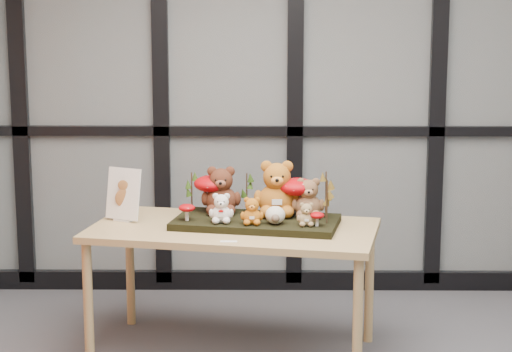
{
  "coord_description": "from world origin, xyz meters",
  "views": [
    {
      "loc": [
        -0.65,
        -3.38,
        1.87
      ],
      "look_at": [
        -0.69,
        1.31,
        0.98
      ],
      "focal_mm": 65.0,
      "sensor_mm": 36.0,
      "label": 1
    }
  ],
  "objects_px": {
    "mushroom_front_left": "(187,211)",
    "mushroom_front_right": "(317,218)",
    "bear_pooh_yellow": "(277,185)",
    "sign_holder": "(123,197)",
    "bear_small_yellow": "(252,209)",
    "plush_cream_hedgehog": "(275,214)",
    "mushroom_back_left": "(212,192)",
    "mushroom_back_right": "(297,195)",
    "diorama_tray": "(256,222)",
    "bear_white_bow": "(221,206)",
    "bear_tan_back": "(308,196)",
    "bear_beige_small": "(306,213)",
    "display_table": "(233,239)",
    "bear_brown_medium": "(221,187)"
  },
  "relations": [
    {
      "from": "mushroom_front_left",
      "to": "mushroom_front_right",
      "type": "xyz_separation_m",
      "value": [
        0.67,
        -0.12,
        -0.01
      ]
    },
    {
      "from": "bear_pooh_yellow",
      "to": "sign_holder",
      "type": "distance_m",
      "value": 0.83
    },
    {
      "from": "bear_pooh_yellow",
      "to": "bear_small_yellow",
      "type": "bearing_deg",
      "value": -111.0
    },
    {
      "from": "plush_cream_hedgehog",
      "to": "sign_holder",
      "type": "distance_m",
      "value": 0.84
    },
    {
      "from": "bear_small_yellow",
      "to": "mushroom_front_left",
      "type": "relative_size",
      "value": 1.62
    },
    {
      "from": "mushroom_front_left",
      "to": "sign_holder",
      "type": "distance_m",
      "value": 0.38
    },
    {
      "from": "mushroom_front_left",
      "to": "mushroom_front_right",
      "type": "bearing_deg",
      "value": -9.91
    },
    {
      "from": "mushroom_back_left",
      "to": "mushroom_back_right",
      "type": "bearing_deg",
      "value": -10.53
    },
    {
      "from": "diorama_tray",
      "to": "mushroom_back_right",
      "type": "xyz_separation_m",
      "value": [
        0.22,
        0.08,
        0.13
      ]
    },
    {
      "from": "bear_small_yellow",
      "to": "bear_white_bow",
      "type": "distance_m",
      "value": 0.16
    },
    {
      "from": "bear_white_bow",
      "to": "plush_cream_hedgehog",
      "type": "relative_size",
      "value": 1.66
    },
    {
      "from": "bear_small_yellow",
      "to": "mushroom_front_left",
      "type": "xyz_separation_m",
      "value": [
        -0.34,
        0.08,
        -0.03
      ]
    },
    {
      "from": "bear_tan_back",
      "to": "bear_beige_small",
      "type": "distance_m",
      "value": 0.2
    },
    {
      "from": "plush_cream_hedgehog",
      "to": "mushroom_front_left",
      "type": "xyz_separation_m",
      "value": [
        -0.46,
        0.07,
        -0.0
      ]
    },
    {
      "from": "bear_tan_back",
      "to": "mushroom_back_left",
      "type": "height_order",
      "value": "bear_tan_back"
    },
    {
      "from": "bear_small_yellow",
      "to": "mushroom_back_left",
      "type": "bearing_deg",
      "value": 138.94
    },
    {
      "from": "mushroom_back_left",
      "to": "sign_holder",
      "type": "xyz_separation_m",
      "value": [
        -0.47,
        -0.07,
        -0.01
      ]
    },
    {
      "from": "mushroom_back_right",
      "to": "mushroom_front_right",
      "type": "relative_size",
      "value": 2.74
    },
    {
      "from": "diorama_tray",
      "to": "bear_small_yellow",
      "type": "bearing_deg",
      "value": -88.62
    },
    {
      "from": "display_table",
      "to": "bear_brown_medium",
      "type": "relative_size",
      "value": 5.68
    },
    {
      "from": "mushroom_front_left",
      "to": "display_table",
      "type": "bearing_deg",
      "value": 1.83
    },
    {
      "from": "bear_small_yellow",
      "to": "bear_beige_small",
      "type": "relative_size",
      "value": 1.18
    },
    {
      "from": "bear_pooh_yellow",
      "to": "plush_cream_hedgehog",
      "type": "xyz_separation_m",
      "value": [
        -0.01,
        -0.2,
        -0.11
      ]
    },
    {
      "from": "diorama_tray",
      "to": "bear_tan_back",
      "type": "height_order",
      "value": "bear_tan_back"
    },
    {
      "from": "plush_cream_hedgehog",
      "to": "mushroom_back_left",
      "type": "xyz_separation_m",
      "value": [
        -0.34,
        0.28,
        0.06
      ]
    },
    {
      "from": "mushroom_front_left",
      "to": "sign_holder",
      "type": "xyz_separation_m",
      "value": [
        -0.35,
        0.14,
        0.05
      ]
    },
    {
      "from": "bear_pooh_yellow",
      "to": "bear_tan_back",
      "type": "height_order",
      "value": "bear_pooh_yellow"
    },
    {
      "from": "diorama_tray",
      "to": "mushroom_back_right",
      "type": "height_order",
      "value": "mushroom_back_right"
    },
    {
      "from": "diorama_tray",
      "to": "bear_brown_medium",
      "type": "relative_size",
      "value": 3.03
    },
    {
      "from": "display_table",
      "to": "mushroom_front_left",
      "type": "relative_size",
      "value": 16.64
    },
    {
      "from": "bear_white_bow",
      "to": "mushroom_front_right",
      "type": "xyz_separation_m",
      "value": [
        0.49,
        -0.08,
        -0.04
      ]
    },
    {
      "from": "mushroom_back_left",
      "to": "diorama_tray",
      "type": "bearing_deg",
      "value": -35.11
    },
    {
      "from": "display_table",
      "to": "bear_small_yellow",
      "type": "distance_m",
      "value": 0.22
    },
    {
      "from": "mushroom_front_left",
      "to": "mushroom_front_right",
      "type": "height_order",
      "value": "mushroom_front_left"
    },
    {
      "from": "plush_cream_hedgehog",
      "to": "sign_holder",
      "type": "relative_size",
      "value": 0.36
    },
    {
      "from": "display_table",
      "to": "mushroom_back_right",
      "type": "height_order",
      "value": "mushroom_back_right"
    },
    {
      "from": "bear_pooh_yellow",
      "to": "mushroom_back_left",
      "type": "height_order",
      "value": "bear_pooh_yellow"
    },
    {
      "from": "bear_small_yellow",
      "to": "bear_pooh_yellow",
      "type": "bearing_deg",
      "value": 69.0
    },
    {
      "from": "bear_tan_back",
      "to": "sign_holder",
      "type": "xyz_separation_m",
      "value": [
        -0.99,
        0.06,
        -0.02
      ]
    },
    {
      "from": "diorama_tray",
      "to": "mushroom_back_left",
      "type": "xyz_separation_m",
      "value": [
        -0.24,
        0.17,
        0.13
      ]
    },
    {
      "from": "bear_pooh_yellow",
      "to": "bear_white_bow",
      "type": "distance_m",
      "value": 0.34
    },
    {
      "from": "bear_small_yellow",
      "to": "mushroom_front_left",
      "type": "bearing_deg",
      "value": 178.77
    },
    {
      "from": "mushroom_back_right",
      "to": "sign_holder",
      "type": "height_order",
      "value": "sign_holder"
    },
    {
      "from": "bear_tan_back",
      "to": "mushroom_back_left",
      "type": "relative_size",
      "value": 1.05
    },
    {
      "from": "mushroom_front_right",
      "to": "sign_holder",
      "type": "xyz_separation_m",
      "value": [
        -1.03,
        0.26,
        0.06
      ]
    },
    {
      "from": "bear_beige_small",
      "to": "mushroom_back_right",
      "type": "relative_size",
      "value": 0.6
    },
    {
      "from": "mushroom_front_left",
      "to": "sign_holder",
      "type": "height_order",
      "value": "sign_holder"
    },
    {
      "from": "mushroom_front_right",
      "to": "sign_holder",
      "type": "distance_m",
      "value": 1.06
    },
    {
      "from": "display_table",
      "to": "bear_white_bow",
      "type": "distance_m",
      "value": 0.2
    },
    {
      "from": "bear_white_bow",
      "to": "plush_cream_hedgehog",
      "type": "bearing_deg",
      "value": 5.04
    }
  ]
}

